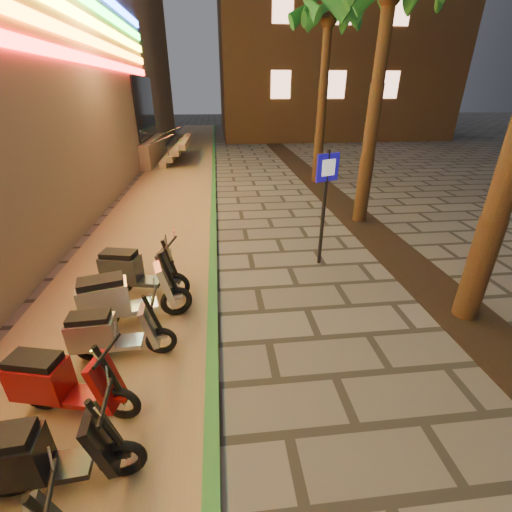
{
  "coord_description": "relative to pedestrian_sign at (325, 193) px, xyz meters",
  "views": [
    {
      "loc": [
        -0.68,
        -2.64,
        3.65
      ],
      "look_at": [
        -0.13,
        2.38,
        1.2
      ],
      "focal_mm": 24.0,
      "sensor_mm": 36.0,
      "label": 1
    }
  ],
  "objects": [
    {
      "name": "scooter_6",
      "position": [
        -4.28,
        -3.67,
        -1.19
      ],
      "size": [
        1.58,
        0.75,
        1.12
      ],
      "rotation": [
        0.0,
        0.0,
        -0.24
      ],
      "color": "black",
      "rests_on": "ground"
    },
    {
      "name": "ground",
      "position": [
        -1.57,
        -4.3,
        -1.67
      ],
      "size": [
        120.0,
        120.0,
        0.0
      ],
      "primitive_type": "plane",
      "color": "#474442",
      "rests_on": "ground"
    },
    {
      "name": "scooter_8",
      "position": [
        -3.93,
        -1.95,
        -1.12
      ],
      "size": [
        1.8,
        0.91,
        1.28
      ],
      "rotation": [
        0.0,
        0.0,
        0.27
      ],
      "color": "black",
      "rests_on": "ground"
    },
    {
      "name": "scooter_7",
      "position": [
        -3.94,
        -2.75,
        -1.21
      ],
      "size": [
        1.5,
        0.53,
        1.06
      ],
      "rotation": [
        0.0,
        0.0,
        0.04
      ],
      "color": "black",
      "rests_on": "ground"
    },
    {
      "name": "planting_strip",
      "position": [
        2.03,
        0.7,
        -1.66
      ],
      "size": [
        1.2,
        40.0,
        0.02
      ],
      "primitive_type": "cube",
      "color": "black",
      "rests_on": "ground"
    },
    {
      "name": "scooter_9",
      "position": [
        -3.94,
        -0.94,
        -1.15
      ],
      "size": [
        1.7,
        0.79,
        1.2
      ],
      "rotation": [
        0.0,
        0.0,
        -0.22
      ],
      "color": "black",
      "rests_on": "ground"
    },
    {
      "name": "palm_d",
      "position": [
        2.03,
        7.7,
        4.27
      ],
      "size": [
        2.97,
        3.02,
        7.16
      ],
      "color": "#472D19",
      "rests_on": "ground"
    },
    {
      "name": "green_curb",
      "position": [
        -2.47,
        5.7,
        -1.62
      ],
      "size": [
        0.18,
        60.0,
        0.1
      ],
      "primitive_type": "cube",
      "color": "#286B2C",
      "rests_on": "ground"
    },
    {
      "name": "parking_strip",
      "position": [
        -4.17,
        5.7,
        -1.67
      ],
      "size": [
        3.4,
        60.0,
        0.01
      ],
      "primitive_type": "cube",
      "color": "#8C7251",
      "rests_on": "ground"
    },
    {
      "name": "pedestrian_sign",
      "position": [
        0.0,
        0.0,
        0.0
      ],
      "size": [
        0.53,
        0.26,
        2.58
      ],
      "rotation": [
        0.0,
        0.0,
        0.41
      ],
      "color": "black",
      "rests_on": "ground"
    },
    {
      "name": "scooter_5",
      "position": [
        -4.12,
        -4.62,
        -1.18
      ],
      "size": [
        1.59,
        0.56,
        1.12
      ],
      "rotation": [
        0.0,
        0.0,
        0.08
      ],
      "color": "black",
      "rests_on": "ground"
    }
  ]
}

